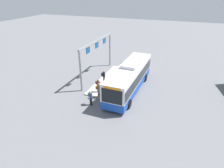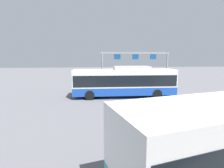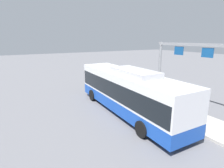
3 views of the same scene
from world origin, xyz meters
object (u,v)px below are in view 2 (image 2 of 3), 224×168
at_px(bus_main, 124,81).
at_px(person_waiting_far, 124,83).
at_px(person_boarding, 83,86).
at_px(person_waiting_near, 105,84).
at_px(trash_bin, 166,86).
at_px(person_waiting_mid, 97,84).

xyz_separation_m(bus_main, person_waiting_far, (-0.55, -3.61, -0.76)).
distance_m(person_boarding, person_waiting_far, 5.32).
distance_m(bus_main, person_waiting_far, 3.73).
height_order(person_boarding, person_waiting_near, person_waiting_near).
xyz_separation_m(bus_main, trash_bin, (-6.22, -2.88, -1.20)).
xyz_separation_m(person_waiting_near, person_waiting_far, (-2.57, -0.36, 0.00)).
height_order(person_waiting_near, person_waiting_far, same).
bearing_deg(bus_main, person_waiting_mid, -40.55).
distance_m(bus_main, person_boarding, 5.61).
bearing_deg(person_boarding, person_waiting_far, 127.12).
height_order(bus_main, person_waiting_far, bus_main).
distance_m(person_waiting_far, trash_bin, 5.73).
height_order(person_waiting_mid, trash_bin, person_waiting_mid).
distance_m(person_waiting_near, person_waiting_mid, 1.15).
xyz_separation_m(person_waiting_near, trash_bin, (-8.24, 0.37, -0.44)).
bearing_deg(person_waiting_far, person_boarding, -113.23).
relative_size(person_waiting_near, person_waiting_far, 1.00).
bearing_deg(person_waiting_near, trash_bin, 108.00).
bearing_deg(person_waiting_mid, trash_bin, 60.42).
height_order(person_boarding, trash_bin, person_boarding).
bearing_deg(person_waiting_far, trash_bin, 51.65).
relative_size(person_boarding, person_waiting_near, 1.00).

